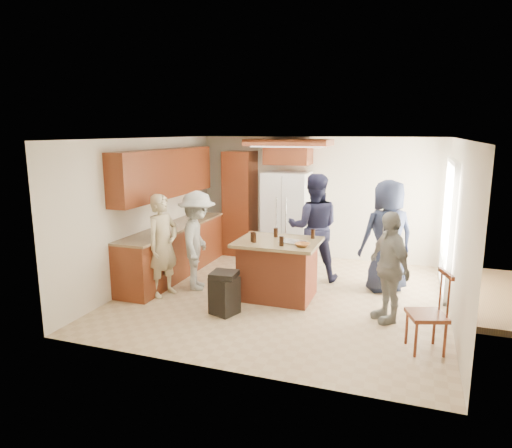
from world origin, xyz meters
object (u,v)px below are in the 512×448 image
(person_counter, at_px, (197,241))
(trash_bin, at_px, (224,293))
(person_side_right, at_px, (389,267))
(spindle_chair, at_px, (428,315))
(person_behind_right, at_px, (387,236))
(person_behind_left, at_px, (314,227))
(kitchen_island, at_px, (278,269))
(person_front_left, at_px, (163,245))
(refrigerator, at_px, (286,216))

(person_counter, height_order, trash_bin, person_counter)
(person_side_right, xyz_separation_m, spindle_chair, (0.52, -0.79, -0.32))
(person_side_right, xyz_separation_m, trash_bin, (-2.24, -0.54, -0.46))
(person_behind_right, xyz_separation_m, trash_bin, (-2.13, -1.80, -0.61))
(person_counter, bearing_deg, spindle_chair, -125.78)
(person_behind_left, distance_m, trash_bin, 2.26)
(person_behind_left, height_order, kitchen_island, person_behind_left)
(person_front_left, xyz_separation_m, trash_bin, (1.22, -0.40, -0.51))
(person_front_left, relative_size, spindle_chair, 1.66)
(person_side_right, height_order, refrigerator, refrigerator)
(trash_bin, bearing_deg, person_behind_right, 40.19)
(trash_bin, bearing_deg, refrigerator, 88.93)
(person_behind_left, height_order, person_side_right, person_behind_left)
(person_front_left, height_order, person_counter, person_counter)
(person_side_right, relative_size, person_counter, 0.94)
(person_behind_right, xyz_separation_m, kitchen_island, (-1.60, -0.91, -0.45))
(person_behind_left, bearing_deg, person_behind_right, 158.97)
(person_side_right, bearing_deg, person_behind_right, 150.75)
(refrigerator, xyz_separation_m, kitchen_island, (0.48, -2.23, -0.43))
(trash_bin, bearing_deg, person_counter, 134.47)
(person_behind_left, xyz_separation_m, refrigerator, (-0.81, 1.14, -0.05))
(person_side_right, bearing_deg, refrigerator, -173.73)
(person_side_right, relative_size, refrigerator, 0.86)
(person_behind_left, bearing_deg, person_front_left, 24.23)
(person_front_left, bearing_deg, person_counter, -23.19)
(person_front_left, height_order, kitchen_island, person_front_left)
(person_behind_left, xyz_separation_m, kitchen_island, (-0.33, -1.09, -0.47))
(person_behind_right, bearing_deg, person_behind_left, -38.64)
(person_behind_left, xyz_separation_m, person_side_right, (1.37, -1.44, -0.17))
(kitchen_island, bearing_deg, trash_bin, -120.97)
(person_front_left, xyz_separation_m, refrigerator, (1.28, 2.73, 0.08))
(person_behind_left, height_order, spindle_chair, person_behind_left)
(trash_bin, bearing_deg, kitchen_island, 59.03)
(person_behind_right, xyz_separation_m, refrigerator, (-2.08, 1.32, -0.03))
(refrigerator, relative_size, trash_bin, 2.86)
(person_behind_right, bearing_deg, refrigerator, -62.98)
(person_front_left, xyz_separation_m, person_side_right, (3.46, 0.14, -0.05))
(trash_bin, xyz_separation_m, spindle_chair, (2.76, -0.25, 0.13))
(person_behind_right, distance_m, person_counter, 3.13)
(person_behind_right, xyz_separation_m, person_side_right, (0.10, -1.26, -0.15))
(person_front_left, distance_m, person_side_right, 3.46)
(person_front_left, bearing_deg, spindle_chair, -83.56)
(person_behind_left, height_order, person_behind_right, person_behind_left)
(person_behind_right, relative_size, kitchen_island, 1.45)
(person_side_right, distance_m, spindle_chair, 1.00)
(person_side_right, bearing_deg, person_counter, -129.86)
(refrigerator, xyz_separation_m, spindle_chair, (2.70, -3.37, -0.45))
(person_side_right, relative_size, trash_bin, 2.47)
(refrigerator, bearing_deg, spindle_chair, -51.30)
(person_behind_right, distance_m, spindle_chair, 2.20)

